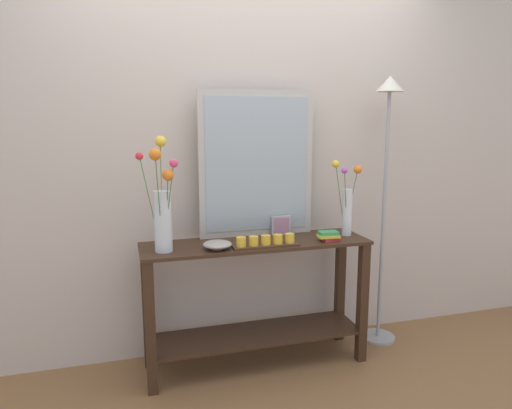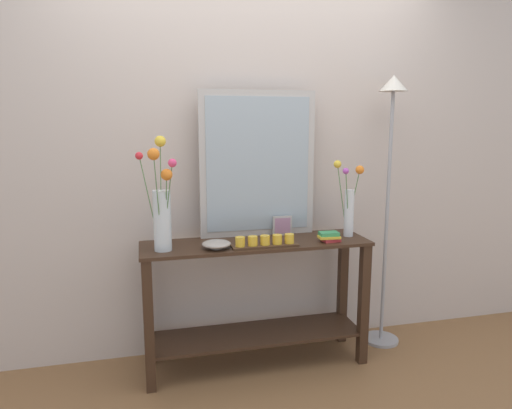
{
  "view_description": "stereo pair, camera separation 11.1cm",
  "coord_description": "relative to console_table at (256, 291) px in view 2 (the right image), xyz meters",
  "views": [
    {
      "loc": [
        -0.76,
        -2.59,
        1.5
      ],
      "look_at": [
        0.0,
        0.0,
        1.02
      ],
      "focal_mm": 32.22,
      "sensor_mm": 36.0,
      "label": 1
    },
    {
      "loc": [
        -0.65,
        -2.62,
        1.5
      ],
      "look_at": [
        0.0,
        0.0,
        1.02
      ],
      "focal_mm": 32.22,
      "sensor_mm": 36.0,
      "label": 2
    }
  ],
  "objects": [
    {
      "name": "console_table",
      "position": [
        0.0,
        0.0,
        0.0
      ],
      "size": [
        1.38,
        0.39,
        0.79
      ],
      "color": "#382316",
      "rests_on": "ground"
    },
    {
      "name": "picture_frame_small",
      "position": [
        0.21,
        0.12,
        0.38
      ],
      "size": [
        0.13,
        0.01,
        0.13
      ],
      "color": "#B7B2AD",
      "rests_on": "console_table"
    },
    {
      "name": "mirror_leaning",
      "position": [
        0.05,
        0.16,
        0.77
      ],
      "size": [
        0.74,
        0.03,
        0.91
      ],
      "color": "#B7B2AD",
      "rests_on": "console_table"
    },
    {
      "name": "decorative_bowl",
      "position": [
        -0.26,
        -0.09,
        0.34
      ],
      "size": [
        0.17,
        0.17,
        0.05
      ],
      "color": "#9E9389",
      "rests_on": "console_table"
    },
    {
      "name": "candle_tray",
      "position": [
        0.02,
        -0.12,
        0.34
      ],
      "size": [
        0.39,
        0.09,
        0.07
      ],
      "color": "#472D1C",
      "rests_on": "console_table"
    },
    {
      "name": "floor_lamp",
      "position": [
        0.92,
        0.08,
        0.74
      ],
      "size": [
        0.24,
        0.24,
        1.8
      ],
      "color": "#9E9EA3",
      "rests_on": "ground"
    },
    {
      "name": "book_stack",
      "position": [
        0.44,
        -0.1,
        0.34
      ],
      "size": [
        0.14,
        0.09,
        0.06
      ],
      "color": "#C63338",
      "rests_on": "console_table"
    },
    {
      "name": "ground_plane",
      "position": [
        0.0,
        0.0,
        -0.49
      ],
      "size": [
        7.0,
        6.0,
        0.02
      ],
      "primitive_type": "cube",
      "color": "brown"
    },
    {
      "name": "tall_vase_left",
      "position": [
        -0.56,
        -0.06,
        0.56
      ],
      "size": [
        0.22,
        0.23,
        0.64
      ],
      "color": "silver",
      "rests_on": "console_table"
    },
    {
      "name": "vase_right",
      "position": [
        0.6,
        -0.0,
        0.53
      ],
      "size": [
        0.17,
        0.13,
        0.48
      ],
      "color": "silver",
      "rests_on": "console_table"
    },
    {
      "name": "wall_back",
      "position": [
        0.0,
        0.31,
        0.87
      ],
      "size": [
        6.4,
        0.08,
        2.7
      ],
      "primitive_type": "cube",
      "color": "beige",
      "rests_on": "ground"
    }
  ]
}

